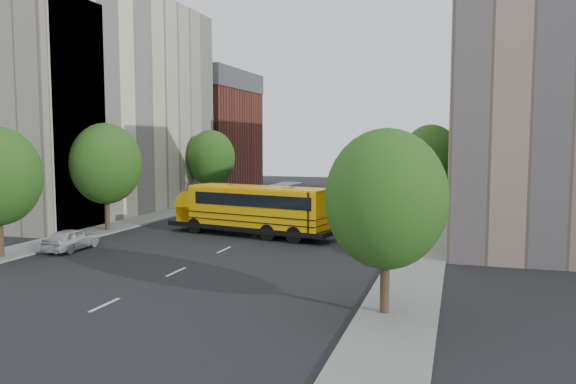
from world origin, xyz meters
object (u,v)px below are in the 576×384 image
at_px(street_tree_3, 386,199).
at_px(safari_truck, 392,203).
at_px(parked_car_2, 260,190).
at_px(street_tree_4, 431,157).
at_px(parked_car_3, 384,241).
at_px(street_tree_5, 436,158).
at_px(parked_car_0, 71,239).
at_px(parked_car_1, 221,200).
at_px(parked_car_4, 406,204).
at_px(school_bus, 249,207).
at_px(street_tree_1, 106,164).
at_px(street_tree_2, 211,158).

height_order(street_tree_3, safari_truck, street_tree_3).
bearing_deg(parked_car_2, street_tree_3, 115.90).
relative_size(street_tree_4, parked_car_3, 1.77).
xyz_separation_m(street_tree_5, parked_car_0, (-19.80, -36.81, -4.03)).
xyz_separation_m(street_tree_4, parked_car_1, (-19.89, -2.31, -4.29)).
bearing_deg(street_tree_4, parked_car_4, 170.93).
height_order(parked_car_2, parked_car_4, parked_car_2).
xyz_separation_m(street_tree_4, school_bus, (-11.45, -16.57, -3.10)).
xyz_separation_m(street_tree_5, parked_car_1, (-19.89, -14.31, -3.92)).
bearing_deg(parked_car_1, parked_car_2, -91.99).
bearing_deg(parked_car_0, street_tree_5, -119.83).
distance_m(street_tree_3, school_bus, 19.37).
bearing_deg(safari_truck, street_tree_1, -126.41).
distance_m(street_tree_1, street_tree_3, 26.08).
bearing_deg(parked_car_2, street_tree_5, -170.89).
bearing_deg(street_tree_3, parked_car_4, 93.89).
xyz_separation_m(street_tree_3, street_tree_5, (-0.00, 44.00, 0.25)).
height_order(parked_car_1, parked_car_2, parked_car_1).
height_order(safari_truck, parked_car_2, safari_truck).
distance_m(school_bus, parked_car_0, 11.81).
height_order(street_tree_4, street_tree_5, street_tree_4).
distance_m(parked_car_3, parked_car_4, 20.13).
bearing_deg(safari_truck, parked_car_3, -64.45).
xyz_separation_m(street_tree_1, parked_car_4, (19.80, 18.35, -4.30)).
bearing_deg(parked_car_0, street_tree_3, 158.49).
height_order(parked_car_1, parked_car_3, parked_car_1).
xyz_separation_m(street_tree_3, parked_car_3, (-1.62, 12.23, -3.79)).
distance_m(parked_car_2, parked_car_3, 33.89).
relative_size(school_bus, safari_truck, 2.02).
bearing_deg(parked_car_1, street_tree_4, -174.92).
bearing_deg(street_tree_3, parked_car_1, 123.82).
relative_size(parked_car_1, parked_car_3, 1.04).
bearing_deg(street_tree_2, safari_truck, -16.40).
bearing_deg(street_tree_5, parked_car_0, -118.27).
xyz_separation_m(street_tree_2, parked_car_0, (2.20, -24.81, -4.15)).
distance_m(safari_truck, parked_car_4, 6.08).
height_order(street_tree_1, parked_car_0, street_tree_1).
xyz_separation_m(street_tree_3, parked_car_0, (-19.80, 7.19, -3.78)).
height_order(street_tree_2, parked_car_4, street_tree_2).
xyz_separation_m(street_tree_2, parked_car_1, (2.11, -2.31, -4.04)).
distance_m(street_tree_3, parked_car_1, 35.92).
bearing_deg(street_tree_4, parked_car_3, -94.70).
height_order(street_tree_5, safari_truck, street_tree_5).
distance_m(street_tree_4, parked_car_4, 4.95).
distance_m(street_tree_3, parked_car_0, 21.40).
bearing_deg(street_tree_1, street_tree_5, 53.75).
distance_m(school_bus, parked_car_1, 16.61).
bearing_deg(parked_car_3, street_tree_5, 87.02).
height_order(parked_car_0, parked_car_4, parked_car_0).
height_order(street_tree_3, parked_car_2, street_tree_3).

